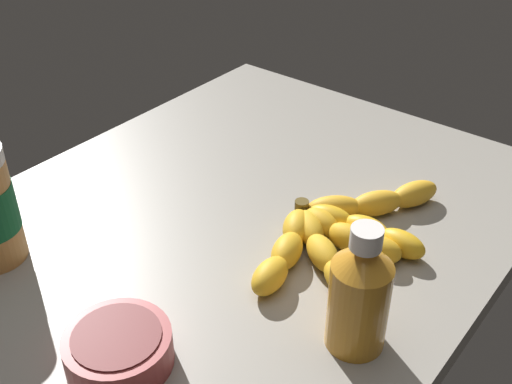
# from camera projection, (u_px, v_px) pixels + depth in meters

# --- Properties ---
(ground_plane) EXTENTS (0.88, 0.69, 0.03)m
(ground_plane) POSITION_uv_depth(u_px,v_px,m) (240.00, 225.00, 0.91)
(ground_plane) COLOR gray
(banana_bunch) EXTENTS (0.35, 0.19, 0.04)m
(banana_bunch) POSITION_uv_depth(u_px,v_px,m) (341.00, 232.00, 0.84)
(banana_bunch) COLOR gold
(banana_bunch) RESTS_ON ground_plane
(honey_bottle) EXTENTS (0.07, 0.07, 0.16)m
(honey_bottle) POSITION_uv_depth(u_px,v_px,m) (359.00, 294.00, 0.67)
(honey_bottle) COLOR orange
(honey_bottle) RESTS_ON ground_plane
(small_bowl) EXTENTS (0.12, 0.12, 0.04)m
(small_bowl) POSITION_uv_depth(u_px,v_px,m) (118.00, 348.00, 0.67)
(small_bowl) COLOR #993838
(small_bowl) RESTS_ON ground_plane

